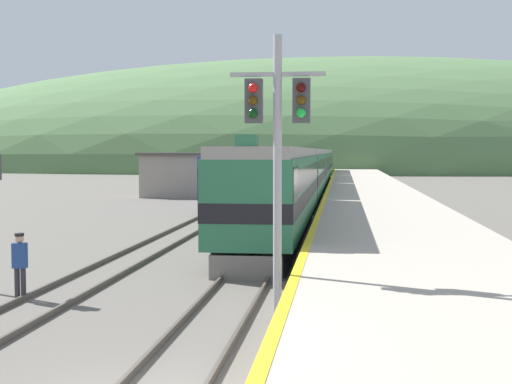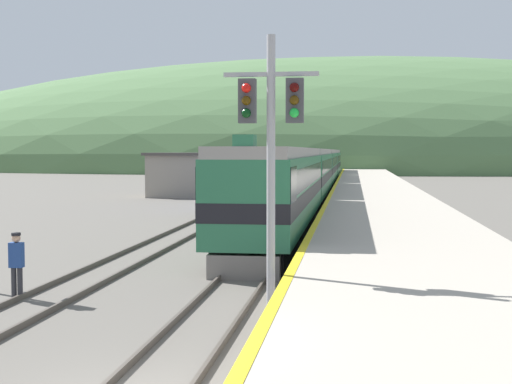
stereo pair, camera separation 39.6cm
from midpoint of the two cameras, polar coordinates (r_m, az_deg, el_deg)
track_main at (r=80.59m, az=5.54°, el=0.54°), size 1.52×180.00×0.16m
track_siding at (r=80.90m, az=2.21°, el=0.57°), size 1.52×180.00×0.16m
platform at (r=60.56m, az=9.56°, el=0.03°), size 6.58×140.00×1.09m
distant_hills at (r=162.74m, az=6.66°, el=1.90°), size 224.66×101.10×48.69m
station_shed at (r=61.99m, az=-5.46°, el=1.42°), size 6.21×5.81×3.80m
express_train_lead_car at (r=31.63m, az=2.11°, el=0.20°), size 2.93×20.84×4.46m
carriage_second at (r=53.62m, az=4.43°, el=1.46°), size 2.92×21.08×4.10m
carriage_third at (r=75.54m, az=5.40°, el=1.99°), size 2.92×21.08×4.10m
carriage_fourth at (r=97.48m, az=5.93°, el=2.28°), size 2.92×21.08×4.10m
siding_train at (r=59.90m, az=0.26°, el=1.32°), size 2.90×30.81×3.63m
signal_mast_main at (r=16.46m, az=1.89°, el=4.52°), size 2.20×0.42×6.62m
track_worker at (r=19.97m, az=-18.07°, el=-5.30°), size 0.37×0.25×1.79m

